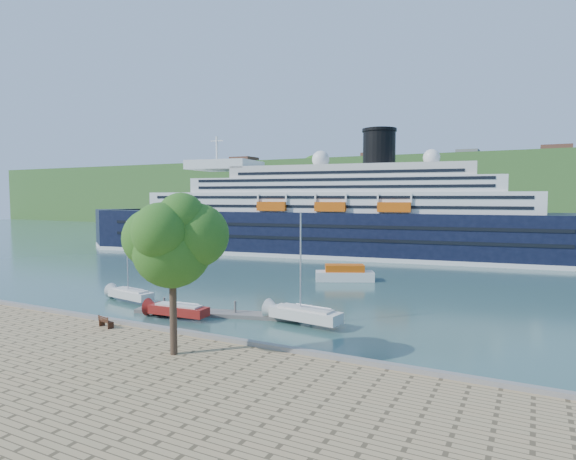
% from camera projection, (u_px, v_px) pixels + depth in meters
% --- Properties ---
extents(ground, '(400.00, 400.00, 0.00)m').
position_uv_depth(ground, '(113.00, 333.00, 39.17)').
color(ground, '#315854').
rests_on(ground, ground).
extents(far_hillside, '(400.00, 50.00, 24.00)m').
position_uv_depth(far_hillside, '(438.00, 194.00, 166.88)').
color(far_hillside, '#316327').
rests_on(far_hillside, ground).
extents(quay_coping, '(220.00, 0.50, 0.30)m').
position_uv_depth(quay_coping, '(110.00, 320.00, 38.91)').
color(quay_coping, slate).
rests_on(quay_coping, promenade).
extents(cruise_ship, '(105.63, 29.31, 23.47)m').
position_uv_depth(cruise_ship, '(321.00, 193.00, 91.53)').
color(cruise_ship, black).
rests_on(cruise_ship, ground).
extents(park_bench, '(1.62, 0.93, 0.97)m').
position_uv_depth(park_bench, '(106.00, 321.00, 37.27)').
color(park_bench, '#462614').
rests_on(park_bench, promenade).
extents(promenade_tree, '(6.75, 6.75, 11.19)m').
position_uv_depth(promenade_tree, '(173.00, 268.00, 30.56)').
color(promenade_tree, '#245A17').
rests_on(promenade_tree, promenade).
extents(floating_pontoon, '(16.09, 6.03, 0.36)m').
position_uv_depth(floating_pontoon, '(217.00, 313.00, 45.13)').
color(floating_pontoon, slate).
rests_on(floating_pontoon, ground).
extents(sailboat_white_near, '(6.52, 2.72, 8.16)m').
position_uv_depth(sailboat_white_near, '(130.00, 264.00, 50.41)').
color(sailboat_white_near, silver).
rests_on(sailboat_white_near, ground).
extents(sailboat_red, '(6.38, 2.14, 8.11)m').
position_uv_depth(sailboat_red, '(178.00, 275.00, 43.36)').
color(sailboat_red, maroon).
rests_on(sailboat_red, ground).
extents(sailboat_white_far, '(7.37, 2.89, 9.27)m').
position_uv_depth(sailboat_white_far, '(305.00, 272.00, 41.21)').
color(sailboat_white_far, silver).
rests_on(sailboat_white_far, ground).
extents(tender_launch, '(8.11, 5.65, 2.13)m').
position_uv_depth(tender_launch, '(345.00, 273.00, 63.64)').
color(tender_launch, '#CA500B').
rests_on(tender_launch, ground).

